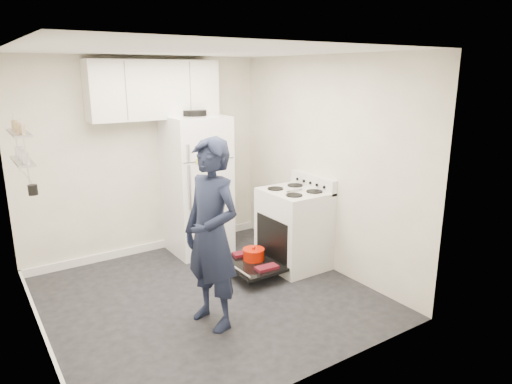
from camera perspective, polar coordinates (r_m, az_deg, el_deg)
room at (r=4.56m, az=-7.03°, el=0.69°), size 3.21×3.21×2.51m
electric_range at (r=5.55m, az=4.65°, el=-4.66°), size 0.66×0.76×1.10m
open_oven_door at (r=5.37m, az=-0.40°, el=-8.60°), size 0.55×0.71×0.21m
refrigerator at (r=5.95m, az=-7.38°, el=0.93°), size 0.72×0.74×1.85m
upper_cabinets at (r=5.77m, az=-12.61°, el=12.37°), size 1.60×0.33×0.70m
wall_shelf_rack at (r=4.50m, az=-27.29°, el=5.03°), size 0.14×0.60×0.61m
person at (r=4.16m, az=-5.58°, el=-5.35°), size 0.55×0.72×1.77m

